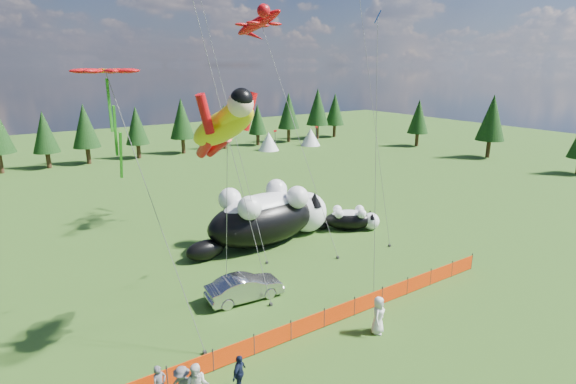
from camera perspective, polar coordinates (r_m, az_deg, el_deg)
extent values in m
plane|color=#0F3409|center=(26.07, 2.17, -13.18)|extent=(160.00, 160.00, 0.00)
cylinder|color=#262626|center=(20.08, -15.09, -21.80)|extent=(0.06, 0.06, 1.10)
cylinder|color=#262626|center=(20.62, -9.50, -20.30)|extent=(0.06, 0.06, 1.10)
cylinder|color=#262626|center=(21.33, -4.34, -18.74)|extent=(0.06, 0.06, 1.10)
cylinder|color=#262626|center=(22.20, 0.36, -17.16)|extent=(0.06, 0.06, 1.10)
cylinder|color=#262626|center=(23.21, 4.61, -15.61)|extent=(0.06, 0.06, 1.10)
cylinder|color=#262626|center=(24.34, 8.43, -14.13)|extent=(0.06, 0.06, 1.10)
cylinder|color=#262626|center=(25.58, 11.84, -12.74)|extent=(0.06, 0.06, 1.10)
cylinder|color=#262626|center=(26.91, 14.90, -11.44)|extent=(0.06, 0.06, 1.10)
cylinder|color=#262626|center=(28.32, 17.64, -10.24)|extent=(0.06, 0.06, 1.10)
cylinder|color=#262626|center=(29.80, 20.10, -9.14)|extent=(0.06, 0.06, 1.10)
cylinder|color=#262626|center=(31.34, 22.30, -8.13)|extent=(0.06, 0.06, 1.10)
cube|color=#F63705|center=(20.36, -12.23, -21.18)|extent=(2.00, 0.04, 0.90)
cube|color=#F63705|center=(20.98, -6.86, -19.64)|extent=(2.00, 0.04, 0.90)
cube|color=#F63705|center=(21.78, -1.93, -18.06)|extent=(2.00, 0.04, 0.90)
cube|color=#F63705|center=(22.72, 2.54, -16.49)|extent=(2.00, 0.04, 0.90)
cube|color=#F63705|center=(23.79, 6.57, -14.97)|extent=(2.00, 0.04, 0.90)
cube|color=#F63705|center=(24.98, 10.18, -13.53)|extent=(2.00, 0.04, 0.90)
cube|color=#F63705|center=(26.26, 13.41, -12.18)|extent=(2.00, 0.04, 0.90)
cube|color=#F63705|center=(27.63, 16.30, -10.92)|extent=(2.00, 0.04, 0.90)
cube|color=#F63705|center=(29.08, 18.89, -9.77)|extent=(2.00, 0.04, 0.90)
cube|color=#F63705|center=(30.58, 21.22, -8.71)|extent=(2.00, 0.04, 0.90)
ellipsoid|color=black|center=(32.70, -3.19, -3.62)|extent=(9.12, 4.75, 3.54)
ellipsoid|color=white|center=(32.42, -3.21, -2.15)|extent=(6.88, 3.42, 2.16)
sphere|color=white|center=(35.14, 2.36, -2.56)|extent=(3.14, 3.14, 3.14)
sphere|color=#CE5061|center=(35.97, 3.99, -2.14)|extent=(0.44, 0.44, 0.44)
ellipsoid|color=black|center=(30.84, -10.43, -7.25)|extent=(2.84, 1.57, 1.38)
cone|color=black|center=(34.08, 3.41, -0.94)|extent=(1.10, 1.10, 1.10)
cone|color=black|center=(35.46, 1.40, -0.25)|extent=(1.10, 1.10, 1.10)
sphere|color=white|center=(34.39, -1.48, 0.29)|extent=(1.65, 1.65, 1.65)
sphere|color=white|center=(32.44, 1.20, -0.66)|extent=(1.65, 1.65, 1.65)
sphere|color=white|center=(32.21, -7.40, -0.91)|extent=(1.65, 1.65, 1.65)
sphere|color=white|center=(30.13, -4.92, -2.02)|extent=(1.65, 1.65, 1.65)
ellipsoid|color=black|center=(36.04, 7.69, -3.57)|extent=(4.18, 3.58, 1.53)
ellipsoid|color=white|center=(35.92, 7.71, -2.99)|extent=(3.12, 2.65, 0.94)
sphere|color=white|center=(36.37, 10.47, -3.66)|extent=(1.36, 1.36, 1.36)
sphere|color=#CE5061|center=(36.49, 11.36, -3.64)|extent=(0.19, 0.19, 0.19)
ellipsoid|color=black|center=(35.96, 4.43, -4.31)|extent=(1.32, 1.15, 0.60)
cone|color=black|center=(35.82, 10.64, -3.05)|extent=(0.48, 0.48, 0.48)
cone|color=black|center=(36.58, 10.39, -2.64)|extent=(0.48, 0.48, 0.48)
sphere|color=white|center=(36.48, 9.06, -2.19)|extent=(0.71, 0.71, 0.71)
sphere|color=white|center=(35.44, 9.35, -2.74)|extent=(0.71, 0.71, 0.71)
sphere|color=white|center=(36.22, 6.27, -2.22)|extent=(0.71, 0.71, 0.71)
sphere|color=white|center=(35.18, 6.49, -2.77)|extent=(0.71, 0.71, 0.71)
imported|color=#B0B0B5|center=(25.64, -5.53, -11.98)|extent=(4.42, 1.86, 1.42)
imported|color=#131B36|center=(19.34, -6.20, -21.96)|extent=(1.06, 0.93, 1.62)
imported|color=silver|center=(22.97, 11.39, -15.08)|extent=(1.12, 1.01, 1.91)
cylinder|color=#595959|center=(22.67, -8.06, -3.69)|extent=(0.03, 0.03, 10.70)
cube|color=#262626|center=(26.52, -7.85, -12.61)|extent=(0.15, 0.15, 0.16)
cylinder|color=#595959|center=(32.28, 1.04, 7.42)|extent=(0.03, 0.03, 18.26)
cube|color=#262626|center=(30.90, 6.33, -8.26)|extent=(0.15, 0.15, 0.16)
cylinder|color=#595959|center=(20.93, -16.43, -2.55)|extent=(0.03, 0.03, 13.29)
cube|color=#262626|center=(21.93, -10.53, -19.40)|extent=(0.15, 0.15, 0.16)
cube|color=#217D16|center=(22.23, -21.41, 7.15)|extent=(0.22, 0.22, 4.74)
cylinder|color=#595959|center=(23.74, -8.05, 8.63)|extent=(0.03, 0.03, 19.95)
cube|color=#262626|center=(25.21, -2.19, -14.06)|extent=(0.15, 0.15, 0.16)
cylinder|color=#595959|center=(33.43, 10.57, 11.69)|extent=(0.03, 0.03, 21.33)
cube|color=#262626|center=(33.45, 12.76, -6.65)|extent=(0.15, 0.15, 0.16)
cylinder|color=#595959|center=(24.59, 11.07, 3.73)|extent=(0.03, 0.03, 15.22)
cube|color=#262626|center=(25.86, 10.81, -13.53)|extent=(0.15, 0.15, 0.16)
cylinder|color=#595959|center=(29.68, -7.49, 10.00)|extent=(0.03, 0.03, 20.12)
cube|color=#262626|center=(30.01, -2.71, -8.94)|extent=(0.15, 0.15, 0.16)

